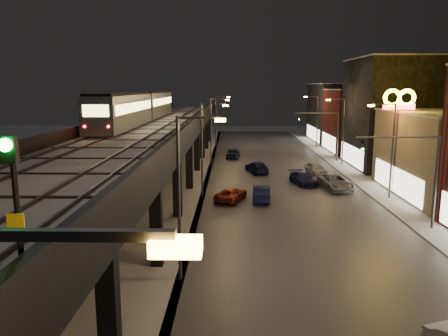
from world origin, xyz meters
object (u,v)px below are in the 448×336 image
object	(u,v)px
car_near_white	(261,193)
car_onc_white	(303,179)
car_mid_silver	(231,195)
rail_signal	(12,179)
car_onc_red	(316,169)
car_onc_dark	(336,183)
car_far_white	(233,153)
car_mid_dark	(257,168)
subway_train	(140,106)

from	to	relation	value
car_near_white	car_onc_white	size ratio (longest dim) A/B	1.00
car_near_white	car_mid_silver	xyz separation A→B (m)	(-2.81, -0.03, -0.13)
rail_signal	car_onc_red	distance (m)	46.95
car_onc_red	car_onc_dark	bearing A→B (deg)	-95.15
car_near_white	car_mid_silver	bearing A→B (deg)	3.98
rail_signal	car_onc_white	size ratio (longest dim) A/B	0.65
car_mid_silver	car_onc_red	size ratio (longest dim) A/B	1.05
car_far_white	car_near_white	bearing A→B (deg)	102.30
car_far_white	car_onc_red	world-z (taller)	car_far_white
car_onc_white	car_onc_red	distance (m)	6.29
car_near_white	car_mid_silver	size ratio (longest dim) A/B	1.02
car_onc_red	rail_signal	bearing A→B (deg)	-116.90
car_near_white	car_onc_white	bearing A→B (deg)	-122.47
car_near_white	car_mid_dark	world-z (taller)	car_near_white
car_onc_dark	car_onc_white	xyz separation A→B (m)	(-2.96, 2.30, -0.10)
car_mid_dark	car_onc_dark	size ratio (longest dim) A/B	0.88
car_onc_white	subway_train	bearing A→B (deg)	151.68
car_far_white	car_mid_dark	bearing A→B (deg)	110.81
rail_signal	car_near_white	distance (m)	33.06
subway_train	rail_signal	distance (m)	43.02
rail_signal	car_mid_silver	distance (m)	32.58
subway_train	car_onc_white	xyz separation A→B (m)	(18.31, -4.35, -7.62)
car_mid_dark	car_far_white	xyz separation A→B (m)	(-2.92, 11.37, 0.06)
subway_train	car_mid_dark	distance (m)	15.83
car_mid_silver	car_onc_dark	bearing A→B (deg)	-136.97
car_onc_dark	car_onc_white	size ratio (longest dim) A/B	1.20
car_onc_white	car_near_white	bearing A→B (deg)	-140.77
car_onc_white	car_onc_red	bearing A→B (deg)	52.17
rail_signal	car_onc_dark	bearing A→B (deg)	67.49
car_mid_dark	car_onc_red	distance (m)	7.09
car_near_white	car_onc_white	xyz separation A→B (m)	(4.95, 6.86, -0.09)
car_onc_white	car_mid_dark	bearing A→B (deg)	109.88
rail_signal	car_onc_dark	size ratio (longest dim) A/B	0.54
car_mid_silver	car_far_white	size ratio (longest dim) A/B	1.00
car_mid_dark	car_far_white	size ratio (longest dim) A/B	1.08
car_onc_red	subway_train	bearing A→B (deg)	175.16
car_near_white	car_onc_white	distance (m)	8.46
subway_train	car_far_white	world-z (taller)	subway_train
subway_train	car_onc_dark	bearing A→B (deg)	-17.36
car_near_white	car_far_white	distance (m)	24.97
car_onc_red	car_near_white	bearing A→B (deg)	-129.13
car_far_white	car_onc_red	distance (m)	15.73
rail_signal	car_far_white	xyz separation A→B (m)	(4.39, 56.16, -7.94)
rail_signal	car_onc_red	size ratio (longest dim) A/B	0.70
subway_train	car_mid_silver	bearing A→B (deg)	-46.83
subway_train	car_onc_dark	distance (m)	23.52
car_near_white	car_mid_silver	distance (m)	2.81
car_mid_silver	car_far_white	world-z (taller)	car_far_white
subway_train	rail_signal	xyz separation A→B (m)	(6.40, -42.54, 0.43)
car_mid_dark	car_far_white	world-z (taller)	car_far_white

